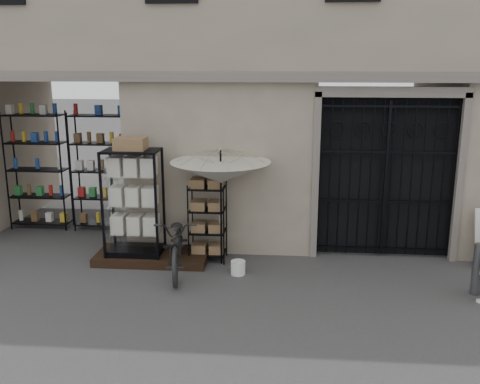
# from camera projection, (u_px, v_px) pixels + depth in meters

# --- Properties ---
(ground) EXTENTS (80.00, 80.00, 0.00)m
(ground) POSITION_uv_depth(u_px,v_px,m) (285.00, 303.00, 7.98)
(ground) COLOR black
(ground) RESTS_ON ground
(main_building) EXTENTS (14.00, 4.00, 9.00)m
(main_building) POSITION_uv_depth(u_px,v_px,m) (290.00, 10.00, 10.75)
(main_building) COLOR gray
(main_building) RESTS_ON ground
(shop_recess) EXTENTS (3.00, 1.70, 3.00)m
(shop_recess) POSITION_uv_depth(u_px,v_px,m) (62.00, 164.00, 10.68)
(shop_recess) COLOR black
(shop_recess) RESTS_ON ground
(shop_shelving) EXTENTS (2.70, 0.50, 2.50)m
(shop_shelving) POSITION_uv_depth(u_px,v_px,m) (70.00, 171.00, 11.23)
(shop_shelving) COLOR black
(shop_shelving) RESTS_ON ground
(iron_gate) EXTENTS (2.50, 0.21, 3.00)m
(iron_gate) POSITION_uv_depth(u_px,v_px,m) (384.00, 175.00, 9.67)
(iron_gate) COLOR black
(iron_gate) RESTS_ON ground
(step_platform) EXTENTS (2.00, 0.90, 0.15)m
(step_platform) POSITION_uv_depth(u_px,v_px,m) (153.00, 257.00, 9.65)
(step_platform) COLOR black
(step_platform) RESTS_ON ground
(display_cabinet) EXTENTS (1.00, 0.69, 2.04)m
(display_cabinet) POSITION_uv_depth(u_px,v_px,m) (134.00, 208.00, 9.40)
(display_cabinet) COLOR black
(display_cabinet) RESTS_ON step_platform
(wire_rack) EXTENTS (0.71, 0.57, 1.43)m
(wire_rack) POSITION_uv_depth(u_px,v_px,m) (208.00, 223.00, 9.54)
(wire_rack) COLOR black
(wire_rack) RESTS_ON ground
(market_umbrella) EXTENTS (1.97, 1.99, 2.45)m
(market_umbrella) POSITION_uv_depth(u_px,v_px,m) (221.00, 166.00, 9.10)
(market_umbrella) COLOR black
(market_umbrella) RESTS_ON ground
(white_bucket) EXTENTS (0.31, 0.31, 0.24)m
(white_bucket) POSITION_uv_depth(u_px,v_px,m) (238.00, 268.00, 9.03)
(white_bucket) COLOR silver
(white_bucket) RESTS_ON ground
(bicycle) EXTENTS (0.83, 1.11, 1.95)m
(bicycle) POSITION_uv_depth(u_px,v_px,m) (179.00, 271.00, 9.18)
(bicycle) COLOR black
(bicycle) RESTS_ON ground
(steel_bollard) EXTENTS (0.20, 0.20, 0.82)m
(steel_bollard) POSITION_uv_depth(u_px,v_px,m) (477.00, 269.00, 8.19)
(steel_bollard) COLOR #5B5D5F
(steel_bollard) RESTS_ON ground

